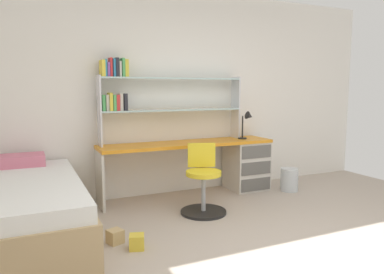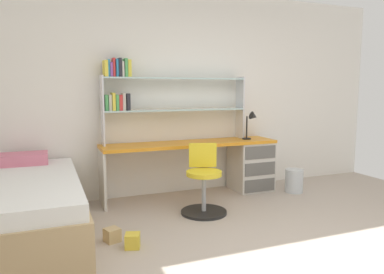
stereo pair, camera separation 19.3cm
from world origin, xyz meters
TOP-DOWN VIEW (x-y plane):
  - ground_plane at (0.00, 0.00)m, footprint 6.14×6.10m
  - room_shell at (-1.29, 1.29)m, footprint 6.14×6.10m
  - desk at (0.60, 2.27)m, footprint 2.31×0.51m
  - bookshelf_hutch at (-0.49, 2.41)m, footprint 1.91×0.22m
  - desk_lamp at (0.85, 2.22)m, footprint 0.20×0.17m
  - swivel_chair at (-0.14, 1.61)m, footprint 0.52×0.52m
  - bed_platform at (-2.01, 1.53)m, footprint 1.07×2.01m
  - waste_bin at (1.35, 1.92)m, footprint 0.24×0.24m
  - toy_block_natural_1 at (-1.25, 1.18)m, footprint 0.16×0.16m
  - toy_block_yellow_2 at (-1.10, 0.98)m, footprint 0.16×0.16m

SIDE VIEW (x-z plane):
  - ground_plane at x=0.00m, z-range -0.02..0.00m
  - toy_block_natural_1 at x=-1.25m, z-range 0.00..0.13m
  - toy_block_yellow_2 at x=-1.10m, z-range 0.00..0.13m
  - waste_bin at x=1.35m, z-range 0.00..0.31m
  - bed_platform at x=-2.01m, z-range -0.06..0.64m
  - swivel_chair at x=-0.14m, z-range -0.08..0.70m
  - desk at x=0.60m, z-range 0.05..0.77m
  - desk_lamp at x=0.85m, z-range 0.78..1.16m
  - room_shell at x=-1.29m, z-range 0.00..2.69m
  - bookshelf_hutch at x=-0.49m, z-range 0.82..1.87m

